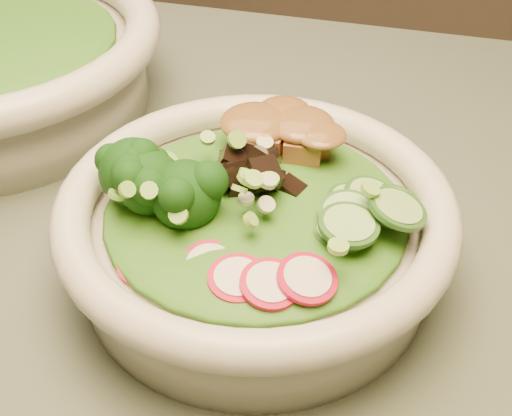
% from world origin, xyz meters
% --- Properties ---
extents(salad_bowl, '(0.25, 0.25, 0.07)m').
position_xyz_m(salad_bowl, '(0.23, 0.01, 0.79)').
color(salad_bowl, beige).
rests_on(salad_bowl, dining_table).
extents(lettuce_bed, '(0.19, 0.19, 0.02)m').
position_xyz_m(lettuce_bed, '(0.23, 0.01, 0.81)').
color(lettuce_bed, '#295C13').
rests_on(lettuce_bed, salad_bowl).
extents(broccoli_florets, '(0.09, 0.09, 0.04)m').
position_xyz_m(broccoli_florets, '(0.18, 0.00, 0.82)').
color(broccoli_florets, black).
rests_on(broccoli_florets, salad_bowl).
extents(radish_slices, '(0.11, 0.07, 0.02)m').
position_xyz_m(radish_slices, '(0.24, -0.05, 0.81)').
color(radish_slices, '#AC0D2B').
rests_on(radish_slices, salad_bowl).
extents(cucumber_slices, '(0.08, 0.08, 0.03)m').
position_xyz_m(cucumber_slices, '(0.29, 0.01, 0.82)').
color(cucumber_slices, '#92CB70').
rests_on(cucumber_slices, salad_bowl).
extents(mushroom_heap, '(0.08, 0.08, 0.04)m').
position_xyz_m(mushroom_heap, '(0.23, 0.02, 0.82)').
color(mushroom_heap, black).
rests_on(mushroom_heap, salad_bowl).
extents(tofu_cubes, '(0.10, 0.08, 0.03)m').
position_xyz_m(tofu_cubes, '(0.23, 0.07, 0.82)').
color(tofu_cubes, '#A66437').
rests_on(tofu_cubes, salad_bowl).
extents(peanut_sauce, '(0.06, 0.05, 0.01)m').
position_xyz_m(peanut_sauce, '(0.23, 0.07, 0.83)').
color(peanut_sauce, brown).
rests_on(peanut_sauce, tofu_cubes).
extents(scallion_garnish, '(0.18, 0.18, 0.02)m').
position_xyz_m(scallion_garnish, '(0.23, 0.01, 0.83)').
color(scallion_garnish, '#7EC044').
rests_on(scallion_garnish, salad_bowl).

